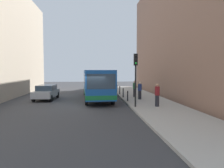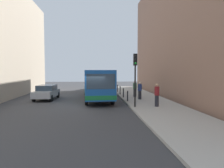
% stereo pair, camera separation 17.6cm
% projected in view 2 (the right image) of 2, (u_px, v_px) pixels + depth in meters
% --- Properties ---
extents(ground_plane, '(80.00, 80.00, 0.00)m').
position_uv_depth(ground_plane, '(89.00, 107.00, 17.70)').
color(ground_plane, '#38383A').
extents(sidewalk, '(4.40, 40.00, 0.15)m').
position_uv_depth(sidewalk, '(154.00, 105.00, 18.14)').
color(sidewalk, '#ADA89E').
rests_on(sidewalk, ground).
extents(building_right, '(7.00, 32.00, 14.46)m').
position_uv_depth(building_right, '(202.00, 29.00, 22.17)').
color(building_right, '#936B56').
rests_on(building_right, ground).
extents(bus, '(3.05, 11.13, 3.00)m').
position_uv_depth(bus, '(97.00, 82.00, 22.49)').
color(bus, '#19519E').
rests_on(bus, ground).
extents(car_beside_bus, '(2.05, 4.49, 1.48)m').
position_uv_depth(car_beside_bus, '(47.00, 92.00, 22.08)').
color(car_beside_bus, '#A5A8AD').
rests_on(car_beside_bus, ground).
extents(car_behind_bus, '(2.10, 4.51, 1.48)m').
position_uv_depth(car_behind_bus, '(93.00, 85.00, 32.80)').
color(car_behind_bus, silver).
rests_on(car_behind_bus, ground).
extents(traffic_light, '(0.28, 0.33, 4.10)m').
position_uv_depth(traffic_light, '(135.00, 70.00, 16.57)').
color(traffic_light, black).
rests_on(traffic_light, sidewalk).
extents(bollard_near, '(0.11, 0.11, 0.95)m').
position_uv_depth(bollard_near, '(128.00, 96.00, 19.81)').
color(bollard_near, black).
rests_on(bollard_near, sidewalk).
extents(bollard_mid, '(0.11, 0.11, 0.95)m').
position_uv_depth(bollard_mid, '(123.00, 93.00, 22.67)').
color(bollard_mid, black).
rests_on(bollard_mid, sidewalk).
extents(bollard_far, '(0.11, 0.11, 0.95)m').
position_uv_depth(bollard_far, '(120.00, 90.00, 25.54)').
color(bollard_far, black).
rests_on(bollard_far, sidewalk).
extents(bollard_farthest, '(0.11, 0.11, 0.95)m').
position_uv_depth(bollard_farthest, '(118.00, 88.00, 28.40)').
color(bollard_farthest, black).
rests_on(bollard_farthest, sidewalk).
extents(pedestrian_near_signal, '(0.38, 0.38, 1.80)m').
position_uv_depth(pedestrian_near_signal, '(157.00, 95.00, 16.85)').
color(pedestrian_near_signal, '#26262D').
rests_on(pedestrian_near_signal, sidewalk).
extents(pedestrian_mid_sidewalk, '(0.38, 0.38, 1.73)m').
position_uv_depth(pedestrian_mid_sidewalk, '(140.00, 90.00, 21.08)').
color(pedestrian_mid_sidewalk, '#26262D').
rests_on(pedestrian_mid_sidewalk, sidewalk).
extents(pedestrian_far_sidewalk, '(0.38, 0.38, 1.73)m').
position_uv_depth(pedestrian_far_sidewalk, '(135.00, 89.00, 23.10)').
color(pedestrian_far_sidewalk, '#26262D').
rests_on(pedestrian_far_sidewalk, sidewalk).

